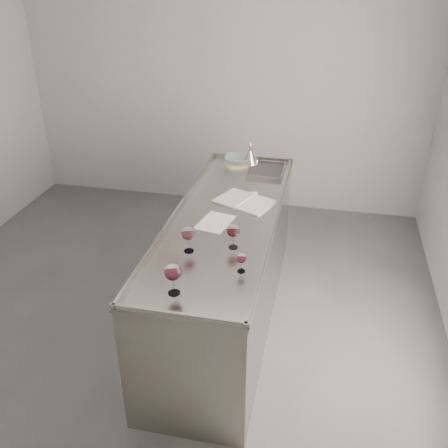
% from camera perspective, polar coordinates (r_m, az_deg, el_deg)
% --- Properties ---
extents(room_shell, '(4.54, 5.04, 2.84)m').
position_cam_1_polar(room_shell, '(3.35, -9.40, 6.40)').
color(room_shell, '#494644').
rests_on(room_shell, ground).
extents(counter, '(0.77, 2.42, 0.97)m').
position_cam_1_polar(counter, '(3.90, 0.14, -5.20)').
color(counter, gray).
rests_on(counter, ground).
extents(wine_glass_left, '(0.09, 0.09, 0.18)m').
position_cam_1_polar(wine_glass_left, '(3.18, -4.10, -1.10)').
color(wine_glass_left, white).
rests_on(wine_glass_left, counter).
extents(wine_glass_middle, '(0.10, 0.10, 0.20)m').
position_cam_1_polar(wine_glass_middle, '(2.79, -5.85, -5.54)').
color(wine_glass_middle, white).
rests_on(wine_glass_middle, counter).
extents(wine_glass_right, '(0.09, 0.09, 0.17)m').
position_cam_1_polar(wine_glass_right, '(3.22, 1.07, -0.81)').
color(wine_glass_right, white).
rests_on(wine_glass_right, counter).
extents(wine_glass_small, '(0.06, 0.06, 0.13)m').
position_cam_1_polar(wine_glass_small, '(2.99, 2.00, -3.98)').
color(wine_glass_small, white).
rests_on(wine_glass_small, counter).
extents(notebook, '(0.52, 0.45, 0.02)m').
position_cam_1_polar(notebook, '(3.88, 2.43, 2.60)').
color(notebook, silver).
rests_on(notebook, counter).
extents(loose_paper_top, '(0.26, 0.33, 0.00)m').
position_cam_1_polar(loose_paper_top, '(3.58, -1.02, 0.22)').
color(loose_paper_top, silver).
rests_on(loose_paper_top, counter).
extents(loose_paper_under, '(0.29, 0.35, 0.00)m').
position_cam_1_polar(loose_paper_under, '(3.91, 2.58, 2.75)').
color(loose_paper_under, white).
rests_on(loose_paper_under, counter).
extents(trivet, '(0.31, 0.31, 0.02)m').
position_cam_1_polar(trivet, '(4.61, 1.53, 6.95)').
color(trivet, '#CCC384').
rests_on(trivet, counter).
extents(ceramic_bowl, '(0.24, 0.24, 0.06)m').
position_cam_1_polar(ceramic_bowl, '(4.59, 1.54, 7.40)').
color(ceramic_bowl, gray).
rests_on(ceramic_bowl, trivet).
extents(wine_funnel, '(0.15, 0.15, 0.22)m').
position_cam_1_polar(wine_funnel, '(4.61, 2.97, 7.69)').
color(wine_funnel, '#B1A99D').
rests_on(wine_funnel, counter).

